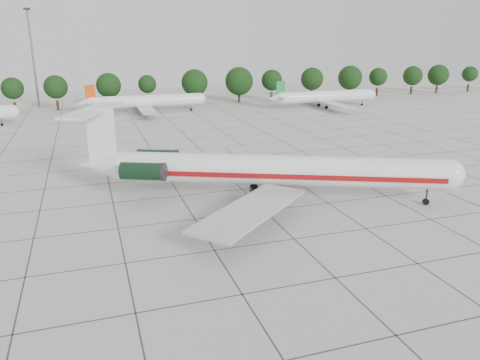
% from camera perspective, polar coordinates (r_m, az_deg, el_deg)
% --- Properties ---
extents(ground, '(260.00, 260.00, 0.00)m').
position_cam_1_polar(ground, '(52.66, 3.01, -3.77)').
color(ground, '#B7B8B0').
rests_on(ground, ground).
extents(apron_joints, '(170.00, 170.00, 0.02)m').
position_cam_1_polar(apron_joints, '(66.11, -1.69, 0.69)').
color(apron_joints, '#383838').
rests_on(apron_joints, ground).
extents(main_airliner, '(43.48, 32.66, 10.64)m').
position_cam_1_polar(main_airliner, '(55.09, 2.21, 1.33)').
color(main_airliner, silver).
rests_on(main_airliner, ground).
extents(bg_airliner_c, '(28.24, 27.20, 7.40)m').
position_cam_1_polar(bg_airliner_c, '(120.96, -11.35, 9.38)').
color(bg_airliner_c, silver).
rests_on(bg_airliner_c, ground).
extents(bg_airliner_d, '(28.24, 27.20, 7.40)m').
position_cam_1_polar(bg_airliner_d, '(129.94, 10.41, 9.96)').
color(bg_airliner_d, silver).
rests_on(bg_airliner_d, ground).
extents(tree_line, '(249.86, 8.44, 10.22)m').
position_cam_1_polar(tree_line, '(131.52, -15.72, 11.04)').
color(tree_line, '#332114').
rests_on(tree_line, ground).
extents(floodlight_mast, '(1.60, 1.60, 25.45)m').
position_cam_1_polar(floodlight_mast, '(138.33, -23.98, 13.97)').
color(floodlight_mast, slate).
rests_on(floodlight_mast, ground).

